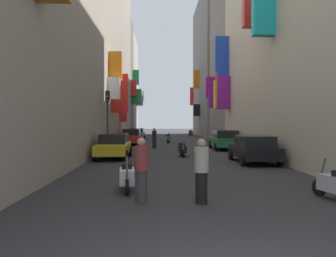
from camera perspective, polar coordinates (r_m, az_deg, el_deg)
ground_plane at (r=33.71m, az=0.51°, el=-2.55°), size 140.00×140.00×0.00m
building_left_near at (r=27.33m, az=-16.57°, el=15.91°), size 7.33×43.80×18.33m
building_left_mid_a at (r=50.87m, az=-9.23°, el=7.85°), size 7.39×5.29×16.26m
building_left_mid_b at (r=58.85m, az=-8.17°, el=6.71°), size 7.20×10.92×15.78m
building_right_mid_a at (r=32.62m, az=15.09°, el=12.31°), size 7.36×3.59×17.12m
building_right_mid_b at (r=39.23m, az=12.31°, el=11.61°), size 7.12×9.98×18.64m
building_right_far at (r=55.51m, az=8.18°, el=9.83°), size 6.97×19.03×21.14m
parked_car_black at (r=18.90m, az=13.78°, el=-3.19°), size 1.99×4.30×1.44m
parked_car_red at (r=32.92m, az=-5.92°, el=-1.30°), size 1.87×4.20×1.48m
parked_car_green at (r=27.38m, az=9.21°, el=-1.77°), size 2.00×4.33×1.51m
parked_car_grey at (r=39.93m, az=-5.17°, el=-0.90°), size 1.93×3.91×1.40m
parked_car_yellow at (r=20.89m, az=-8.82°, el=-2.75°), size 1.90×4.18×1.45m
scooter_black at (r=21.74m, az=2.32°, el=-3.37°), size 0.48×1.88×1.13m
scooter_white at (r=11.14m, az=-6.71°, el=-7.70°), size 0.55×1.89×1.13m
scooter_green at (r=35.27m, az=0.06°, el=-1.63°), size 0.57×1.82×1.13m
scooter_blue at (r=21.31m, az=-4.41°, el=-3.46°), size 0.63×1.76×1.13m
scooter_red at (r=52.69m, az=3.73°, el=-0.71°), size 0.78×1.92×1.13m
pedestrian_crossing at (r=9.35m, az=5.47°, el=-6.93°), size 0.50×0.50×1.73m
pedestrian_near_left at (r=9.54m, az=-4.37°, el=-6.72°), size 0.48×0.48×1.74m
pedestrian_near_right at (r=28.39m, az=-2.24°, el=-1.58°), size 0.43×0.43×1.65m
traffic_light_near_corner at (r=23.65m, az=-9.82°, el=2.82°), size 0.26×0.34×4.21m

